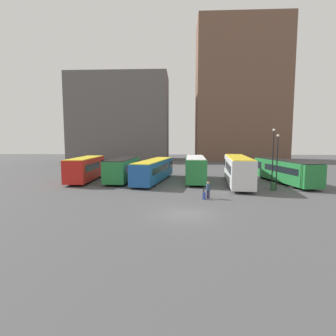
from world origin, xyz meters
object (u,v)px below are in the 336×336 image
object	(u,v)px
bus_2	(154,170)
lamp_post_0	(273,155)
bus_0	(86,168)
suitcase	(204,196)
bus_3	(195,168)
bus_5	(284,170)
trash_bin	(273,186)
bus_4	(238,169)
bus_1	(123,169)
lamp_post_1	(277,158)
traveler	(208,188)

from	to	relation	value
bus_2	lamp_post_0	xyz separation A→B (m)	(13.34, -5.08, 2.26)
bus_0	lamp_post_0	world-z (taller)	lamp_post_0
bus_2	suitcase	world-z (taller)	bus_2
bus_2	bus_3	xyz separation A→B (m)	(5.35, 0.35, 0.20)
bus_3	suitcase	distance (m)	10.75
bus_3	suitcase	xyz separation A→B (m)	(0.22, -10.66, -1.39)
bus_5	lamp_post_0	distance (m)	5.87
trash_bin	bus_4	bearing A→B (deg)	127.93
bus_4	trash_bin	bearing A→B (deg)	-136.15
bus_1	lamp_post_0	bearing A→B (deg)	-105.11
bus_1	bus_5	world-z (taller)	bus_1
bus_2	bus_3	distance (m)	5.36
bus_4	lamp_post_1	size ratio (longest dim) A/B	2.10
bus_3	bus_5	xyz separation A→B (m)	(10.98, -0.89, -0.14)
bus_2	lamp_post_0	size ratio (longest dim) A/B	1.95
bus_4	bus_0	bearing A→B (deg)	90.68
bus_3	traveler	bearing A→B (deg)	-174.68
bus_1	bus_4	distance (m)	14.58
bus_3	suitcase	size ratio (longest dim) A/B	10.94
traveler	lamp_post_1	world-z (taller)	lamp_post_1
bus_2	bus_3	size ratio (longest dim) A/B	1.25
bus_0	bus_5	world-z (taller)	bus_0
bus_0	bus_5	distance (m)	25.31
bus_0	lamp_post_0	distance (m)	22.95
bus_3	bus_0	bearing A→B (deg)	93.94
bus_1	lamp_post_1	world-z (taller)	lamp_post_1
lamp_post_1	trash_bin	world-z (taller)	lamp_post_1
bus_1	bus_4	bearing A→B (deg)	-96.68
lamp_post_0	lamp_post_1	distance (m)	0.58
lamp_post_1	bus_5	bearing A→B (deg)	61.49
traveler	lamp_post_1	distance (m)	9.30
lamp_post_1	bus_3	bearing A→B (deg)	145.21
suitcase	lamp_post_1	world-z (taller)	lamp_post_1
bus_2	traveler	size ratio (longest dim) A/B	8.13
lamp_post_1	traveler	bearing A→B (deg)	-149.49
bus_5	trash_bin	world-z (taller)	bus_5
lamp_post_1	bus_4	bearing A→B (deg)	133.84
bus_4	bus_1	bearing A→B (deg)	87.57
lamp_post_1	trash_bin	xyz separation A→B (m)	(-0.40, -0.30, -3.05)
lamp_post_1	bus_2	bearing A→B (deg)	158.31
traveler	lamp_post_1	size ratio (longest dim) A/B	0.26
bus_0	traveler	bearing A→B (deg)	-125.50
lamp_post_0	trash_bin	xyz separation A→B (m)	(-0.06, -0.65, -3.36)
bus_1	bus_5	distance (m)	20.45
bus_0	traveler	xyz separation A→B (m)	(14.95, -9.81, -0.74)
bus_1	trash_bin	world-z (taller)	bus_1
suitcase	bus_4	bearing A→B (deg)	-8.54
bus_1	trash_bin	xyz separation A→B (m)	(17.38, -5.92, -1.17)
bus_1	bus_2	xyz separation A→B (m)	(4.11, -0.18, -0.07)
traveler	lamp_post_1	xyz separation A→B (m)	(7.70, 4.54, 2.55)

